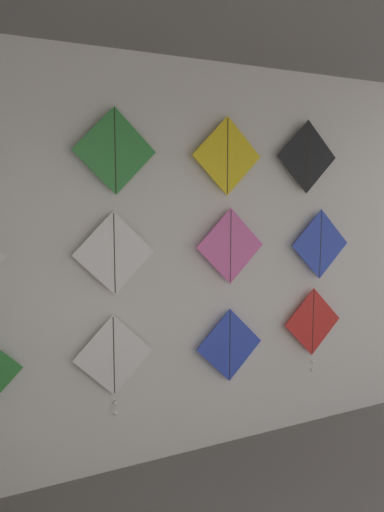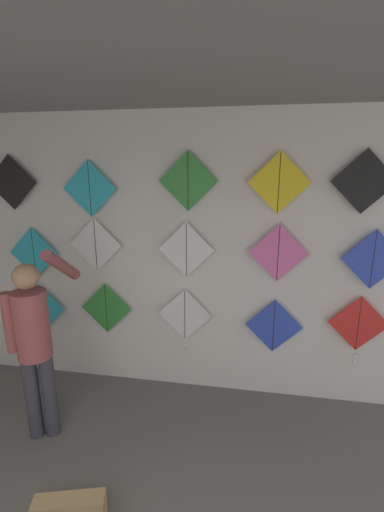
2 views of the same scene
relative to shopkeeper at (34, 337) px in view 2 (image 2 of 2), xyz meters
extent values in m
cube|color=silver|center=(1.06, 0.93, 0.46)|extent=(5.67, 0.06, 2.80)
cube|color=gray|center=(1.06, -0.90, 1.88)|extent=(5.67, 4.41, 0.04)
cylinder|color=#383842|center=(-0.06, -0.03, -0.56)|extent=(0.12, 0.12, 0.76)
cylinder|color=#383842|center=(0.06, 0.01, -0.56)|extent=(0.12, 0.12, 0.76)
cylinder|color=#9E4C4C|center=(0.00, -0.01, 0.11)|extent=(0.27, 0.27, 0.57)
sphere|color=tan|center=(0.00, -0.01, 0.52)|extent=(0.21, 0.21, 0.21)
cylinder|color=#9E4C4C|center=(-0.15, -0.07, 0.14)|extent=(0.10, 0.10, 0.51)
cylinder|color=#9E4C4C|center=(0.15, 0.25, 0.54)|extent=(0.10, 0.47, 0.37)
cube|color=#28B2C6|center=(-0.50, 0.84, -0.14)|extent=(0.55, 0.01, 0.55)
cylinder|color=black|center=(-0.50, 0.84, -0.14)|extent=(0.01, 0.01, 0.52)
cube|color=#338C38|center=(0.26, 0.84, -0.09)|extent=(0.55, 0.01, 0.55)
cylinder|color=black|center=(0.26, 0.84, -0.09)|extent=(0.01, 0.01, 0.52)
cube|color=white|center=(1.10, 0.84, -0.10)|extent=(0.55, 0.01, 0.55)
cylinder|color=black|center=(1.10, 0.84, -0.10)|extent=(0.01, 0.01, 0.52)
sphere|color=white|center=(1.10, 0.83, -0.42)|extent=(0.04, 0.04, 0.04)
sphere|color=white|center=(1.10, 0.83, -0.49)|extent=(0.04, 0.04, 0.04)
cube|color=blue|center=(1.98, 0.84, -0.15)|extent=(0.55, 0.01, 0.55)
cylinder|color=black|center=(1.98, 0.84, -0.15)|extent=(0.01, 0.01, 0.52)
cube|color=red|center=(2.75, 0.84, -0.06)|extent=(0.55, 0.01, 0.55)
cylinder|color=black|center=(2.75, 0.84, -0.06)|extent=(0.01, 0.01, 0.52)
sphere|color=white|center=(2.75, 0.83, -0.39)|extent=(0.04, 0.04, 0.04)
sphere|color=white|center=(2.75, 0.83, -0.46)|extent=(0.04, 0.04, 0.04)
cube|color=#28B2C6|center=(-0.51, 0.84, 0.48)|extent=(0.55, 0.01, 0.55)
cylinder|color=black|center=(-0.51, 0.84, 0.48)|extent=(0.01, 0.01, 0.52)
cube|color=white|center=(0.19, 0.84, 0.59)|extent=(0.55, 0.01, 0.55)
cylinder|color=black|center=(0.19, 0.84, 0.59)|extent=(0.01, 0.01, 0.52)
cube|color=white|center=(1.12, 0.84, 0.58)|extent=(0.55, 0.01, 0.55)
cylinder|color=black|center=(1.12, 0.84, 0.58)|extent=(0.01, 0.01, 0.52)
cube|color=pink|center=(1.98, 0.84, 0.58)|extent=(0.55, 0.01, 0.55)
cylinder|color=black|center=(1.98, 0.84, 0.58)|extent=(0.01, 0.01, 0.52)
cube|color=blue|center=(2.80, 0.84, 0.56)|extent=(0.55, 0.01, 0.55)
cylinder|color=black|center=(2.80, 0.84, 0.56)|extent=(0.01, 0.01, 0.52)
cube|color=black|center=(-0.66, 0.84, 1.20)|extent=(0.55, 0.01, 0.55)
cylinder|color=black|center=(-0.66, 0.84, 1.20)|extent=(0.01, 0.01, 0.52)
cube|color=#28B2C6|center=(0.17, 0.84, 1.15)|extent=(0.55, 0.01, 0.55)
cylinder|color=black|center=(0.17, 0.84, 1.15)|extent=(0.01, 0.01, 0.52)
cube|color=#338C38|center=(1.13, 0.84, 1.22)|extent=(0.55, 0.01, 0.55)
cylinder|color=black|center=(1.13, 0.84, 1.22)|extent=(0.01, 0.01, 0.52)
cube|color=yellow|center=(1.95, 0.84, 1.22)|extent=(0.55, 0.01, 0.55)
cylinder|color=black|center=(1.95, 0.84, 1.22)|extent=(0.01, 0.01, 0.52)
cube|color=black|center=(2.64, 0.84, 1.23)|extent=(0.55, 0.01, 0.55)
cylinder|color=black|center=(2.64, 0.84, 1.23)|extent=(0.01, 0.01, 0.52)
camera|label=1|loc=(0.18, -2.24, 0.98)|focal=35.00mm
camera|label=2|loc=(1.71, -2.30, 1.35)|focal=24.00mm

